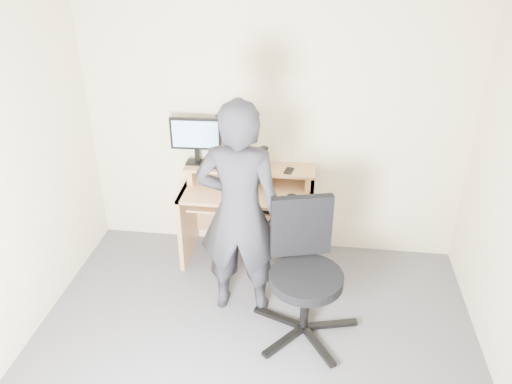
% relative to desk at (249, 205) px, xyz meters
% --- Properties ---
extents(ground, '(3.50, 3.50, 0.00)m').
position_rel_desk_xyz_m(ground, '(0.20, -1.53, -0.55)').
color(ground, '#55555A').
rests_on(ground, ground).
extents(back_wall, '(3.50, 0.02, 2.50)m').
position_rel_desk_xyz_m(back_wall, '(0.20, 0.22, 0.70)').
color(back_wall, beige).
rests_on(back_wall, ground).
extents(ceiling, '(3.50, 3.50, 0.02)m').
position_rel_desk_xyz_m(ceiling, '(0.20, -1.53, 1.95)').
color(ceiling, white).
rests_on(ceiling, back_wall).
extents(desk, '(1.20, 0.60, 0.91)m').
position_rel_desk_xyz_m(desk, '(0.00, 0.00, 0.00)').
color(desk, tan).
rests_on(desk, ground).
extents(monitor, '(0.47, 0.13, 0.44)m').
position_rel_desk_xyz_m(monitor, '(-0.49, 0.08, 0.63)').
color(monitor, black).
rests_on(monitor, desk).
extents(external_drive, '(0.10, 0.14, 0.20)m').
position_rel_desk_xyz_m(external_drive, '(-0.16, 0.06, 0.46)').
color(external_drive, black).
rests_on(external_drive, desk).
extents(travel_mug, '(0.10, 0.10, 0.18)m').
position_rel_desk_xyz_m(travel_mug, '(0.13, 0.08, 0.45)').
color(travel_mug, silver).
rests_on(travel_mug, desk).
extents(smartphone, '(0.09, 0.14, 0.01)m').
position_rel_desk_xyz_m(smartphone, '(0.36, 0.02, 0.37)').
color(smartphone, black).
rests_on(smartphone, desk).
extents(charger, '(0.05, 0.05, 0.03)m').
position_rel_desk_xyz_m(charger, '(-0.32, -0.00, 0.38)').
color(charger, black).
rests_on(charger, desk).
extents(headphones, '(0.19, 0.18, 0.06)m').
position_rel_desk_xyz_m(headphones, '(-0.15, 0.13, 0.37)').
color(headphones, silver).
rests_on(headphones, desk).
extents(keyboard, '(0.49, 0.31, 0.03)m').
position_rel_desk_xyz_m(keyboard, '(0.02, -0.17, 0.12)').
color(keyboard, black).
rests_on(keyboard, desk).
extents(mouse, '(0.10, 0.06, 0.04)m').
position_rel_desk_xyz_m(mouse, '(0.41, -0.18, 0.22)').
color(mouse, black).
rests_on(mouse, desk).
extents(office_chair, '(0.85, 0.82, 1.07)m').
position_rel_desk_xyz_m(office_chair, '(0.56, -0.93, 0.04)').
color(office_chair, black).
rests_on(office_chair, ground).
extents(person, '(0.68, 0.46, 1.83)m').
position_rel_desk_xyz_m(person, '(0.04, -0.76, 0.37)').
color(person, black).
rests_on(person, ground).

